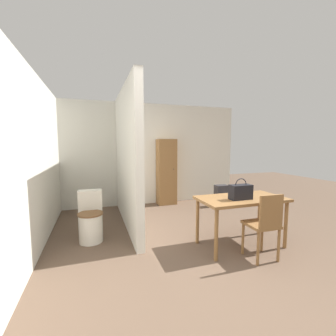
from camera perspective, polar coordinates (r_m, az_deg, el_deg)
The scene contains 10 objects.
ground_plane at distance 2.54m, azimuth 17.35°, elevation -30.57°, with size 16.00×16.00×0.00m, color brown.
wall_back at distance 5.68m, azimuth -5.91°, elevation 3.48°, with size 4.92×0.12×2.50m.
wall_left at distance 3.65m, azimuth -30.86°, elevation 1.22°, with size 0.12×4.85×2.50m.
partition_wall at distance 4.25m, azimuth -10.54°, elevation 2.54°, with size 0.12×2.57×2.50m.
dining_table at distance 3.49m, azimuth 18.11°, elevation -8.44°, with size 1.26×0.67×0.73m.
wooden_chair at distance 3.22m, azimuth 23.28°, elevation -12.82°, with size 0.38×0.38×0.89m.
toilet at distance 3.80m, azimuth -19.06°, elevation -12.27°, with size 0.38×0.53×0.76m.
handbag at distance 3.34m, azimuth 17.96°, elevation -5.76°, with size 0.31×0.15×0.30m.
wooden_cabinet at distance 5.61m, azimuth -0.42°, elevation -0.99°, with size 0.46×0.36×1.63m.
space_heater at distance 5.70m, azimuth 13.39°, elevation -6.77°, with size 0.31×0.20×0.51m.
Camera 1 is at (-1.23, -1.63, 1.50)m, focal length 24.00 mm.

